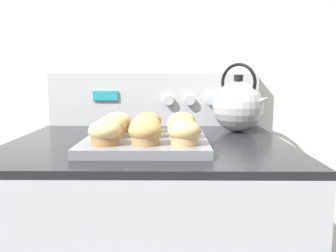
{
  "coord_description": "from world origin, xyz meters",
  "views": [
    {
      "loc": [
        0.07,
        -0.64,
        1.11
      ],
      "look_at": [
        0.06,
        0.27,
        0.97
      ],
      "focal_mm": 38.0,
      "sensor_mm": 36.0,
      "label": 1
    }
  ],
  "objects": [
    {
      "name": "muffin_r1_c0",
      "position": [
        -0.09,
        0.26,
        0.97
      ],
      "size": [
        0.08,
        0.08,
        0.06
      ],
      "color": "tan",
      "rests_on": "muffin_pan"
    },
    {
      "name": "muffin_r0_c0",
      "position": [
        -0.09,
        0.17,
        0.97
      ],
      "size": [
        0.08,
        0.08,
        0.06
      ],
      "color": "olive",
      "rests_on": "muffin_pan"
    },
    {
      "name": "muffin_r0_c2",
      "position": [
        0.1,
        0.17,
        0.97
      ],
      "size": [
        0.08,
        0.08,
        0.06
      ],
      "color": "tan",
      "rests_on": "muffin_pan"
    },
    {
      "name": "control_panel",
      "position": [
        0.0,
        0.65,
        1.02
      ],
      "size": [
        0.75,
        0.07,
        0.19
      ],
      "color": "#B7BABF",
      "rests_on": "stove_range"
    },
    {
      "name": "wall_back",
      "position": [
        0.0,
        0.7,
        1.2
      ],
      "size": [
        8.0,
        0.05,
        2.4
      ],
      "color": "silver",
      "rests_on": "ground_plane"
    },
    {
      "name": "muffin_pan",
      "position": [
        0.0,
        0.26,
        0.93
      ],
      "size": [
        0.31,
        0.31,
        0.02
      ],
      "color": "slate",
      "rests_on": "stove_range"
    },
    {
      "name": "tea_kettle",
      "position": [
        0.28,
        0.5,
        1.01
      ],
      "size": [
        0.18,
        0.16,
        0.22
      ],
      "color": "#ADAFB5",
      "rests_on": "stove_range"
    },
    {
      "name": "muffin_r1_c2",
      "position": [
        0.09,
        0.26,
        0.97
      ],
      "size": [
        0.08,
        0.08,
        0.06
      ],
      "color": "#A37A4C",
      "rests_on": "muffin_pan"
    },
    {
      "name": "muffin_r0_c1",
      "position": [
        0.01,
        0.17,
        0.97
      ],
      "size": [
        0.08,
        0.08,
        0.06
      ],
      "color": "#A37A4C",
      "rests_on": "muffin_pan"
    },
    {
      "name": "muffin_r2_c1",
      "position": [
        0.0,
        0.35,
        0.97
      ],
      "size": [
        0.08,
        0.08,
        0.06
      ],
      "color": "olive",
      "rests_on": "muffin_pan"
    },
    {
      "name": "muffin_r2_c2",
      "position": [
        0.09,
        0.35,
        0.97
      ],
      "size": [
        0.08,
        0.08,
        0.06
      ],
      "color": "tan",
      "rests_on": "muffin_pan"
    },
    {
      "name": "muffin_r2_c0",
      "position": [
        -0.09,
        0.35,
        0.97
      ],
      "size": [
        0.08,
        0.08,
        0.06
      ],
      "color": "#A37A4C",
      "rests_on": "muffin_pan"
    },
    {
      "name": "muffin_r1_c1",
      "position": [
        0.0,
        0.26,
        0.97
      ],
      "size": [
        0.08,
        0.08,
        0.06
      ],
      "color": "tan",
      "rests_on": "muffin_pan"
    }
  ]
}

